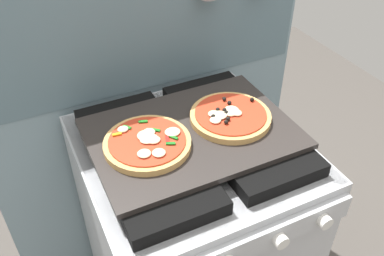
{
  "coord_description": "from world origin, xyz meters",
  "views": [
    {
      "loc": [
        -0.38,
        -0.78,
        1.61
      ],
      "look_at": [
        0.0,
        0.0,
        0.93
      ],
      "focal_mm": 39.05,
      "sensor_mm": 36.0,
      "label": 1
    }
  ],
  "objects": [
    {
      "name": "kitchen_backsplash",
      "position": [
        0.0,
        0.33,
        0.79
      ],
      "size": [
        1.1,
        0.09,
        1.55
      ],
      "color": "#7A939E",
      "rests_on": "ground_plane"
    },
    {
      "name": "pizza_right",
      "position": [
        0.12,
        0.0,
        0.93
      ],
      "size": [
        0.22,
        0.22,
        0.03
      ],
      "color": "tan",
      "rests_on": "baking_tray"
    },
    {
      "name": "stove",
      "position": [
        -0.0,
        -0.0,
        0.45
      ],
      "size": [
        0.6,
        0.64,
        0.9
      ],
      "color": "#B7BABF",
      "rests_on": "ground_plane"
    },
    {
      "name": "pizza_left",
      "position": [
        -0.13,
        -0.01,
        0.93
      ],
      "size": [
        0.22,
        0.22,
        0.03
      ],
      "color": "tan",
      "rests_on": "baking_tray"
    },
    {
      "name": "baking_tray",
      "position": [
        0.0,
        0.0,
        0.91
      ],
      "size": [
        0.54,
        0.38,
        0.02
      ],
      "primitive_type": "cube",
      "color": "#2D2826",
      "rests_on": "stove"
    }
  ]
}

